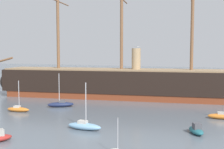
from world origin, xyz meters
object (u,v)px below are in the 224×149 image
Objects in this scene: sailboat_mid_left at (18,109)px; sailboat_near_centre at (84,126)px; dinghy_distant_centre at (164,92)px; tall_ship at (121,83)px; motorboat_mid_right at (196,130)px; sailboat_alongside_stern at (223,116)px; sailboat_alongside_bow at (61,104)px; seagull_in_flight at (138,47)px.

sailboat_near_centre is at bearing -20.65° from sailboat_mid_left.
tall_ship is at bearing -122.23° from dinghy_distant_centre.
tall_ship is at bearing 128.72° from motorboat_mid_right.
sailboat_alongside_stern is 2.61× the size of dinghy_distant_centre.
sailboat_alongside_stern is (31.21, 0.95, -0.05)m from sailboat_alongside_bow.
seagull_in_flight is at bearing 165.08° from motorboat_mid_right.
sailboat_alongside_bow is 32.05m from dinghy_distant_centre.
dinghy_distant_centre is (-15.58, 27.02, -0.25)m from sailboat_alongside_stern.
sailboat_alongside_bow is 6.02× the size of seagull_in_flight.
sailboat_near_centre is at bearing -80.70° from tall_ship.
sailboat_alongside_bow is (-12.50, 13.66, 0.00)m from sailboat_near_centre.
sailboat_mid_left is 5.13× the size of seagull_in_flight.
seagull_in_flight is (-9.33, 2.48, 11.62)m from motorboat_mid_right.
motorboat_mid_right is 29.58m from sailboat_alongside_bow.
sailboat_near_centre is 14.57m from seagull_in_flight.
sailboat_alongside_bow is at bearing -119.21° from dinghy_distant_centre.
tall_ship is 12.10× the size of sailboat_mid_left.
dinghy_distant_centre is at bearing 94.80° from seagull_in_flight.
sailboat_mid_left is at bearing -119.51° from tall_ship.
sailboat_alongside_stern is at bearing -60.04° from dinghy_distant_centre.
tall_ship is 11.25× the size of sailboat_alongside_stern.
sailboat_near_centre reaches higher than sailboat_alongside_stern.
motorboat_mid_right is (15.42, 3.92, -0.04)m from sailboat_near_centre.
tall_ship is 26.52m from seagull_in_flight.
tall_ship is 17.91× the size of motorboat_mid_right.
sailboat_alongside_stern is 5.53× the size of seagull_in_flight.
tall_ship is 29.39× the size of dinghy_distant_centre.
sailboat_alongside_bow is at bearing 158.68° from seagull_in_flight.
tall_ship is 62.14× the size of seagull_in_flight.
dinghy_distant_centre is at bearing 59.50° from sailboat_mid_left.
motorboat_mid_right is 0.58× the size of sailboat_alongside_bow.
sailboat_mid_left is 33.04m from motorboat_mid_right.
seagull_in_flight reaches higher than dinghy_distant_centre.
tall_ship is 32.43m from motorboat_mid_right.
sailboat_mid_left is 37.10m from sailboat_alongside_stern.
sailboat_near_centre is 18.71m from sailboat_mid_left.
sailboat_alongside_stern is (18.71, 14.62, -0.05)m from sailboat_near_centre.
motorboat_mid_right is at bearing -107.10° from sailboat_alongside_stern.
tall_ship reaches higher than sailboat_alongside_stern.
sailboat_near_centre is 1.09× the size of sailboat_alongside_stern.
tall_ship is 10.33× the size of sailboat_near_centre.
tall_ship is at bearing 148.33° from sailboat_alongside_stern.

